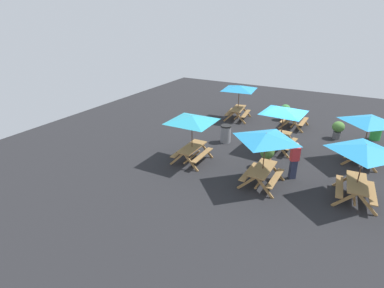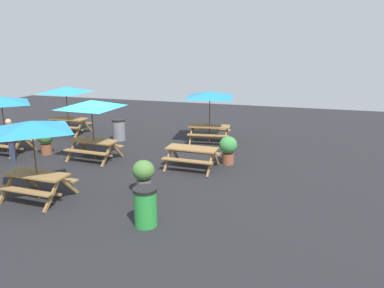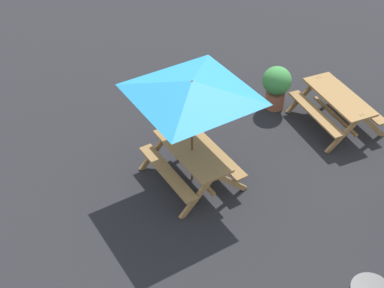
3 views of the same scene
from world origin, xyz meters
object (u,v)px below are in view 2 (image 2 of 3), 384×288
at_px(picnic_table_1, 66,93).
at_px(trash_bin_gray, 119,130).
at_px(picnic_table_3, 1,104).
at_px(potted_plant_2, 45,138).
at_px(picnic_table_2, 192,153).
at_px(potted_plant_0, 143,174).
at_px(trash_bin_green, 145,207).
at_px(picnic_table_5, 32,132).
at_px(potted_plant_1, 228,148).
at_px(person_standing, 11,140).
at_px(picnic_table_0, 210,98).
at_px(picnic_table_4, 91,108).

height_order(picnic_table_1, trash_bin_gray, picnic_table_1).
relative_size(picnic_table_3, potted_plant_2, 2.05).
bearing_deg(picnic_table_2, trash_bin_gray, 149.02).
bearing_deg(potted_plant_0, picnic_table_3, 162.04).
relative_size(picnic_table_3, trash_bin_green, 2.38).
height_order(trash_bin_gray, potted_plant_2, potted_plant_2).
bearing_deg(picnic_table_1, trash_bin_green, -46.62).
xyz_separation_m(picnic_table_1, potted_plant_2, (1.16, -3.29, -1.34)).
height_order(picnic_table_3, potted_plant_0, picnic_table_3).
height_order(picnic_table_5, trash_bin_gray, picnic_table_5).
distance_m(picnic_table_5, trash_bin_gray, 6.85).
xyz_separation_m(picnic_table_3, potted_plant_1, (8.91, 1.11, -1.38)).
distance_m(picnic_table_2, person_standing, 6.75).
distance_m(trash_bin_green, person_standing, 7.46).
distance_m(picnic_table_0, picnic_table_4, 5.19).
xyz_separation_m(picnic_table_0, picnic_table_4, (-3.63, -3.71, 0.00)).
bearing_deg(picnic_table_2, picnic_table_0, 96.24).
height_order(picnic_table_2, person_standing, person_standing).
relative_size(picnic_table_0, picnic_table_4, 1.00).
relative_size(picnic_table_0, potted_plant_1, 2.69).
distance_m(picnic_table_4, trash_bin_green, 6.13).
xyz_separation_m(picnic_table_1, picnic_table_3, (-0.50, -3.57, 0.00)).
bearing_deg(picnic_table_5, picnic_table_1, 121.37).
relative_size(picnic_table_2, potted_plant_2, 1.63).
height_order(picnic_table_2, picnic_table_4, picnic_table_4).
bearing_deg(picnic_table_5, picnic_table_3, 143.70).
relative_size(potted_plant_0, potted_plant_1, 0.96).
bearing_deg(person_standing, potted_plant_2, -58.59).
bearing_deg(trash_bin_gray, picnic_table_4, -81.60).
distance_m(picnic_table_1, picnic_table_4, 4.77).
xyz_separation_m(picnic_table_1, picnic_table_2, (7.28, -3.31, -1.43)).
distance_m(picnic_table_0, trash_bin_gray, 4.40).
distance_m(picnic_table_5, potted_plant_1, 6.71).
xyz_separation_m(picnic_table_3, potted_plant_2, (1.66, 0.28, -1.34)).
bearing_deg(potted_plant_0, potted_plant_2, 154.49).
bearing_deg(potted_plant_2, trash_bin_green, -35.65).
bearing_deg(potted_plant_0, picnic_table_1, 138.11).
relative_size(trash_bin_green, potted_plant_1, 0.94).
height_order(picnic_table_0, potted_plant_1, picnic_table_0).
distance_m(picnic_table_3, picnic_table_5, 5.57).
bearing_deg(picnic_table_4, picnic_table_5, -79.99).
height_order(picnic_table_2, trash_bin_gray, trash_bin_gray).
distance_m(picnic_table_1, potted_plant_2, 3.73).
bearing_deg(trash_bin_gray, potted_plant_2, -122.84).
bearing_deg(picnic_table_4, picnic_table_0, 49.57).
height_order(picnic_table_1, picnic_table_4, same).
bearing_deg(person_standing, picnic_table_3, 11.71).
height_order(picnic_table_1, potted_plant_1, picnic_table_1).
bearing_deg(potted_plant_1, picnic_table_0, 116.46).
bearing_deg(potted_plant_2, potted_plant_0, -25.51).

